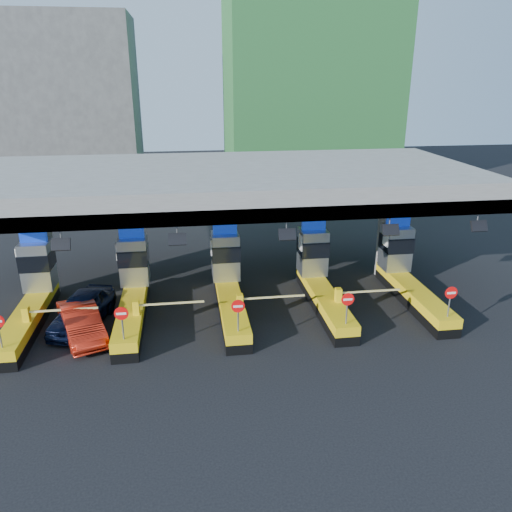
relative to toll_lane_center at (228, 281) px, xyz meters
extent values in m
plane|color=black|center=(0.00, -0.28, -1.40)|extent=(120.00, 120.00, 0.00)
cube|color=slate|center=(0.00, 2.72, 4.85)|extent=(28.00, 12.00, 1.50)
cube|color=#4C4C49|center=(0.00, -2.98, 4.45)|extent=(28.00, 0.60, 0.70)
cube|color=slate|center=(-10.00, 2.72, 1.35)|extent=(1.00, 1.00, 5.50)
cube|color=slate|center=(0.00, 2.72, 1.35)|extent=(1.00, 1.00, 5.50)
cube|color=slate|center=(10.00, 2.72, 1.35)|extent=(1.00, 1.00, 5.50)
cylinder|color=slate|center=(-7.50, -2.98, 3.85)|extent=(0.06, 0.06, 0.50)
cube|color=black|center=(-7.50, -3.18, 3.50)|extent=(0.80, 0.38, 0.54)
cylinder|color=slate|center=(-2.50, -2.98, 3.85)|extent=(0.06, 0.06, 0.50)
cube|color=black|center=(-2.50, -3.18, 3.50)|extent=(0.80, 0.38, 0.54)
cylinder|color=slate|center=(2.50, -2.98, 3.85)|extent=(0.06, 0.06, 0.50)
cube|color=black|center=(2.50, -3.18, 3.50)|extent=(0.80, 0.38, 0.54)
cylinder|color=slate|center=(7.50, -2.98, 3.85)|extent=(0.06, 0.06, 0.50)
cube|color=black|center=(7.50, -3.18, 3.50)|extent=(0.80, 0.38, 0.54)
cylinder|color=slate|center=(12.00, -2.98, 3.85)|extent=(0.06, 0.06, 0.50)
cube|color=black|center=(12.00, -3.18, 3.50)|extent=(0.80, 0.38, 0.54)
cube|color=black|center=(-10.00, -1.28, -1.15)|extent=(1.20, 8.00, 0.50)
cube|color=#E5B70C|center=(-10.00, -1.28, -0.65)|extent=(1.20, 8.00, 0.50)
cube|color=#9EA3A8|center=(-10.00, 1.52, 0.90)|extent=(1.50, 1.50, 2.60)
cube|color=black|center=(-10.00, 1.50, 1.20)|extent=(1.56, 1.56, 0.90)
cube|color=#0C2DBF|center=(-10.00, 1.52, 2.48)|extent=(1.30, 0.35, 0.55)
cube|color=white|center=(-10.80, 1.22, 1.60)|extent=(0.06, 0.70, 0.90)
cylinder|color=slate|center=(-10.00, -4.88, 0.25)|extent=(0.07, 0.07, 1.30)
cube|color=#E5B70C|center=(-9.65, -2.48, -0.05)|extent=(0.30, 0.35, 0.70)
cube|color=white|center=(-8.00, -2.48, 0.05)|extent=(3.20, 0.08, 0.08)
cube|color=black|center=(-5.00, -1.28, -1.15)|extent=(1.20, 8.00, 0.50)
cube|color=#E5B70C|center=(-5.00, -1.28, -0.65)|extent=(1.20, 8.00, 0.50)
cube|color=#9EA3A8|center=(-5.00, 1.52, 0.90)|extent=(1.50, 1.50, 2.60)
cube|color=black|center=(-5.00, 1.50, 1.20)|extent=(1.56, 1.56, 0.90)
cube|color=#0C2DBF|center=(-5.00, 1.52, 2.48)|extent=(1.30, 0.35, 0.55)
cube|color=white|center=(-5.80, 1.22, 1.60)|extent=(0.06, 0.70, 0.90)
cylinder|color=slate|center=(-5.00, -4.88, 0.25)|extent=(0.07, 0.07, 1.30)
cylinder|color=red|center=(-5.00, -4.91, 0.85)|extent=(0.60, 0.04, 0.60)
cube|color=white|center=(-5.00, -4.93, 0.85)|extent=(0.42, 0.02, 0.10)
cube|color=#E5B70C|center=(-4.65, -2.48, -0.05)|extent=(0.30, 0.35, 0.70)
cube|color=white|center=(-3.00, -2.48, 0.05)|extent=(3.20, 0.08, 0.08)
cube|color=black|center=(0.00, -1.28, -1.15)|extent=(1.20, 8.00, 0.50)
cube|color=#E5B70C|center=(0.00, -1.28, -0.65)|extent=(1.20, 8.00, 0.50)
cube|color=#9EA3A8|center=(0.00, 1.52, 0.90)|extent=(1.50, 1.50, 2.60)
cube|color=black|center=(0.00, 1.50, 1.20)|extent=(1.56, 1.56, 0.90)
cube|color=#0C2DBF|center=(0.00, 1.52, 2.48)|extent=(1.30, 0.35, 0.55)
cube|color=white|center=(-0.80, 1.22, 1.60)|extent=(0.06, 0.70, 0.90)
cylinder|color=slate|center=(0.00, -4.88, 0.25)|extent=(0.07, 0.07, 1.30)
cylinder|color=red|center=(0.00, -4.91, 0.85)|extent=(0.60, 0.04, 0.60)
cube|color=white|center=(0.00, -4.93, 0.85)|extent=(0.42, 0.02, 0.10)
cube|color=#E5B70C|center=(0.35, -2.48, -0.05)|extent=(0.30, 0.35, 0.70)
cube|color=white|center=(2.00, -2.48, 0.05)|extent=(3.20, 0.08, 0.08)
cube|color=black|center=(5.00, -1.28, -1.15)|extent=(1.20, 8.00, 0.50)
cube|color=#E5B70C|center=(5.00, -1.28, -0.65)|extent=(1.20, 8.00, 0.50)
cube|color=#9EA3A8|center=(5.00, 1.52, 0.90)|extent=(1.50, 1.50, 2.60)
cube|color=black|center=(5.00, 1.50, 1.20)|extent=(1.56, 1.56, 0.90)
cube|color=#0C2DBF|center=(5.00, 1.52, 2.48)|extent=(1.30, 0.35, 0.55)
cube|color=white|center=(4.20, 1.22, 1.60)|extent=(0.06, 0.70, 0.90)
cylinder|color=slate|center=(5.00, -4.88, 0.25)|extent=(0.07, 0.07, 1.30)
cylinder|color=red|center=(5.00, -4.91, 0.85)|extent=(0.60, 0.04, 0.60)
cube|color=white|center=(5.00, -4.93, 0.85)|extent=(0.42, 0.02, 0.10)
cube|color=#E5B70C|center=(5.35, -2.48, -0.05)|extent=(0.30, 0.35, 0.70)
cube|color=white|center=(7.00, -2.48, 0.05)|extent=(3.20, 0.08, 0.08)
cube|color=black|center=(10.00, -1.28, -1.15)|extent=(1.20, 8.00, 0.50)
cube|color=#E5B70C|center=(10.00, -1.28, -0.65)|extent=(1.20, 8.00, 0.50)
cube|color=#9EA3A8|center=(10.00, 1.52, 0.90)|extent=(1.50, 1.50, 2.60)
cube|color=black|center=(10.00, 1.50, 1.20)|extent=(1.56, 1.56, 0.90)
cube|color=#0C2DBF|center=(10.00, 1.52, 2.48)|extent=(1.30, 0.35, 0.55)
cube|color=white|center=(9.20, 1.22, 1.60)|extent=(0.06, 0.70, 0.90)
cylinder|color=slate|center=(10.00, -4.88, 0.25)|extent=(0.07, 0.07, 1.30)
cylinder|color=red|center=(10.00, -4.91, 0.85)|extent=(0.60, 0.04, 0.60)
cube|color=white|center=(10.00, -4.93, 0.85)|extent=(0.42, 0.02, 0.10)
cube|color=#E5B70C|center=(10.35, -2.48, -0.05)|extent=(0.30, 0.35, 0.70)
cube|color=white|center=(12.00, -2.48, 0.05)|extent=(3.20, 0.08, 0.08)
cube|color=#1E5926|center=(12.00, 31.72, 12.60)|extent=(18.00, 12.00, 28.00)
cube|color=#4C4C49|center=(-14.00, 35.72, 7.60)|extent=(14.00, 10.00, 18.00)
imported|color=black|center=(-7.38, -1.32, -0.56)|extent=(3.09, 5.25, 1.68)
imported|color=#A11A0C|center=(-7.24, -2.52, -0.64)|extent=(3.10, 4.84, 1.51)
camera|label=1|loc=(-2.06, -24.62, 10.39)|focal=35.00mm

